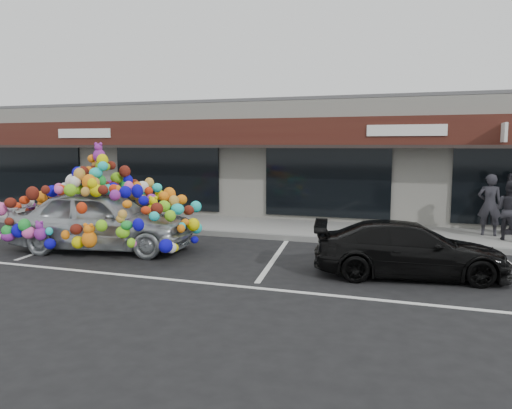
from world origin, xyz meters
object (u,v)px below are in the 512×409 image
(pedestrian_b, at_px, (510,210))
(pedestrian_c, at_px, (511,203))
(pedestrian_a, at_px, (490,205))
(black_sedan, at_px, (409,249))
(toy_car, at_px, (102,213))

(pedestrian_b, relative_size, pedestrian_c, 0.92)
(pedestrian_b, bearing_deg, pedestrian_a, -14.58)
(black_sedan, bearing_deg, pedestrian_a, -32.52)
(toy_car, xyz_separation_m, black_sedan, (7.52, -0.11, -0.40))
(black_sedan, bearing_deg, pedestrian_c, -36.23)
(black_sedan, xyz_separation_m, pedestrian_b, (2.42, 4.20, 0.39))
(black_sedan, relative_size, pedestrian_a, 2.23)
(pedestrian_a, xyz_separation_m, pedestrian_b, (0.44, -0.59, -0.07))
(black_sedan, height_order, pedestrian_a, pedestrian_a)
(pedestrian_a, bearing_deg, black_sedan, 71.44)
(pedestrian_a, distance_m, pedestrian_c, 0.78)
(pedestrian_a, bearing_deg, toy_car, 30.07)
(pedestrian_b, height_order, pedestrian_c, pedestrian_c)
(toy_car, distance_m, pedestrian_a, 10.59)
(toy_car, xyz_separation_m, pedestrian_b, (9.94, 4.09, -0.01))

